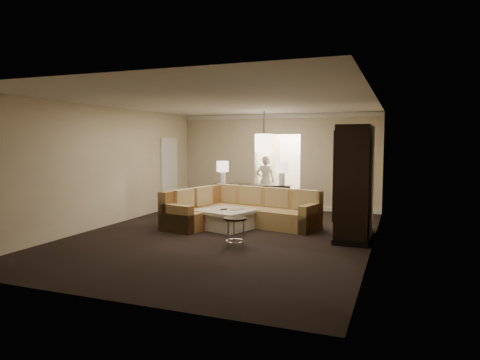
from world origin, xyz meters
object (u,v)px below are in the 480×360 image
at_px(coffee_table, 227,219).
at_px(armoire, 355,185).
at_px(sectional_sofa, 238,211).
at_px(person, 266,178).
at_px(drink_table, 235,226).
at_px(console_table, 252,196).

xyz_separation_m(coffee_table, armoire, (2.80, 0.05, 0.88)).
bearing_deg(coffee_table, armoire, 1.04).
xyz_separation_m(sectional_sofa, coffee_table, (-0.08, -0.46, -0.13)).
relative_size(armoire, person, 1.33).
xyz_separation_m(coffee_table, person, (-0.24, 3.68, 0.64)).
xyz_separation_m(coffee_table, drink_table, (0.77, -1.46, 0.17)).
height_order(coffee_table, person, person).
xyz_separation_m(sectional_sofa, drink_table, (0.69, -1.93, 0.04)).
bearing_deg(drink_table, armoire, 36.82).
bearing_deg(armoire, coffee_table, -178.96).
height_order(coffee_table, armoire, armoire).
height_order(sectional_sofa, armoire, armoire).
relative_size(coffee_table, drink_table, 2.52).
bearing_deg(coffee_table, sectional_sofa, 80.13).
xyz_separation_m(console_table, person, (-0.11, 1.60, 0.38)).
relative_size(coffee_table, console_table, 0.64).
bearing_deg(sectional_sofa, console_table, 110.98).
height_order(console_table, armoire, armoire).
bearing_deg(drink_table, sectional_sofa, 109.76).
height_order(sectional_sofa, drink_table, sectional_sofa).
bearing_deg(armoire, console_table, 145.25).
height_order(sectional_sofa, coffee_table, sectional_sofa).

